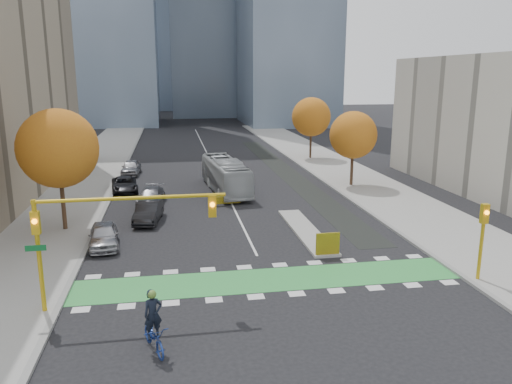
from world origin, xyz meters
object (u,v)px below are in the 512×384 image
object	(u,v)px
traffic_signal_west	(99,224)
parked_car_e	(131,167)
tree_east_near	(353,135)
tree_east_far	(311,117)
parked_car_d	(125,185)
hazard_board	(328,244)
cyclist	(154,331)
bus	(225,175)
parked_car_a	(104,235)
parked_car_b	(148,212)
traffic_signal_east	(483,230)
tree_west	(58,149)
parked_car_c	(151,196)

from	to	relation	value
traffic_signal_west	parked_car_e	world-z (taller)	traffic_signal_west
tree_east_near	tree_east_far	world-z (taller)	tree_east_far
traffic_signal_west	parked_car_d	bearing A→B (deg)	92.58
hazard_board	cyclist	bearing A→B (deg)	-138.05
bus	parked_car_e	bearing A→B (deg)	127.82
parked_car_e	parked_car_a	bearing A→B (deg)	-86.17
tree_east_far	parked_car_b	size ratio (longest dim) A/B	1.71
tree_east_far	traffic_signal_east	bearing A→B (deg)	-92.97
traffic_signal_west	parked_car_e	distance (m)	32.08
tree_east_near	cyclist	world-z (taller)	tree_east_near
hazard_board	tree_east_far	size ratio (longest dim) A/B	0.18
tree_west	tree_east_near	xyz separation A→B (m)	(24.00, 10.00, -0.75)
traffic_signal_east	parked_car_e	distance (m)	37.43
tree_east_near	parked_car_c	world-z (taller)	tree_east_near
parked_car_a	parked_car_c	size ratio (longest dim) A/B	0.93
tree_east_near	traffic_signal_east	size ratio (longest dim) A/B	1.73
tree_east_far	parked_car_a	distance (m)	37.01
traffic_signal_east	bus	xyz separation A→B (m)	(-10.48, 22.48, -1.24)
bus	tree_east_near	bearing A→B (deg)	-5.85
hazard_board	parked_car_d	xyz separation A→B (m)	(-13.00, 19.02, -0.14)
cyclist	parked_car_c	world-z (taller)	cyclist
parked_car_a	parked_car_b	size ratio (longest dim) A/B	0.96
hazard_board	parked_car_e	xyz separation A→B (m)	(-13.00, 27.19, -0.04)
tree_east_near	parked_car_e	distance (m)	23.37
tree_east_near	parked_car_a	bearing A→B (deg)	-146.73
traffic_signal_west	tree_east_near	bearing A→B (deg)	48.48
parked_car_c	bus	bearing A→B (deg)	37.74
tree_east_near	bus	bearing A→B (deg)	-179.88
hazard_board	parked_car_a	world-z (taller)	parked_car_a
parked_car_e	parked_car_c	bearing A→B (deg)	-75.42
traffic_signal_west	parked_car_b	world-z (taller)	traffic_signal_west
tree_east_far	traffic_signal_east	distance (m)	38.64
tree_east_far	parked_car_a	world-z (taller)	tree_east_far
parked_car_a	tree_east_near	bearing A→B (deg)	27.26
cyclist	parked_car_a	size ratio (longest dim) A/B	0.58
tree_east_near	parked_car_c	bearing A→B (deg)	-168.45
bus	parked_car_e	size ratio (longest dim) A/B	2.40
bus	parked_car_c	world-z (taller)	bus
traffic_signal_east	bus	bearing A→B (deg)	114.98
cyclist	tree_west	bearing A→B (deg)	91.16
traffic_signal_east	parked_car_e	xyz separation A→B (m)	(-19.50, 31.89, -1.98)
bus	parked_car_e	world-z (taller)	bus
traffic_signal_west	bus	size ratio (longest dim) A/B	0.80
parked_car_c	traffic_signal_east	bearing A→B (deg)	-39.95
cyclist	tree_east_far	bearing A→B (deg)	46.85
tree_east_near	traffic_signal_west	bearing A→B (deg)	-131.52
parked_car_b	tree_east_near	bearing A→B (deg)	33.32
tree_east_near	tree_west	bearing A→B (deg)	-157.38
tree_east_far	cyclist	size ratio (longest dim) A/B	3.06
parked_car_d	parked_car_e	bearing A→B (deg)	83.24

